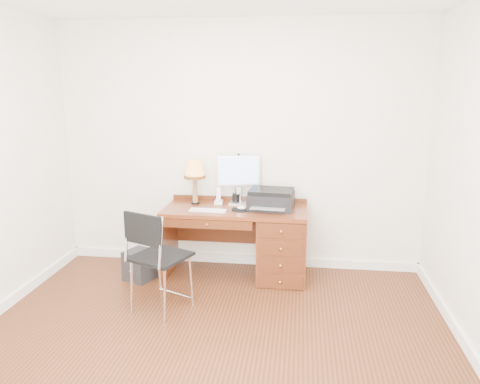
# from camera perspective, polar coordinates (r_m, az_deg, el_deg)

# --- Properties ---
(ground) EXTENTS (4.00, 4.00, 0.00)m
(ground) POSITION_cam_1_polar(r_m,az_deg,el_deg) (3.94, -3.57, -18.02)
(ground) COLOR #3C1C0D
(ground) RESTS_ON ground
(room_shell) EXTENTS (4.00, 4.00, 4.00)m
(room_shell) POSITION_cam_1_polar(r_m,az_deg,el_deg) (4.46, -1.99, -13.31)
(room_shell) COLOR silver
(room_shell) RESTS_ON ground
(desk) EXTENTS (1.50, 0.67, 0.75)m
(desk) POSITION_cam_1_polar(r_m,az_deg,el_deg) (4.99, 3.12, -5.84)
(desk) COLOR maroon
(desk) RESTS_ON ground
(monitor) EXTENTS (0.46, 0.18, 0.53)m
(monitor) POSITION_cam_1_polar(r_m,az_deg,el_deg) (5.07, -0.12, 2.30)
(monitor) COLOR silver
(monitor) RESTS_ON desk
(keyboard) EXTENTS (0.38, 0.12, 0.01)m
(keyboard) POSITION_cam_1_polar(r_m,az_deg,el_deg) (4.83, -3.91, -2.23)
(keyboard) COLOR white
(keyboard) RESTS_ON desk
(mouse_pad) EXTENTS (0.21, 0.21, 0.04)m
(mouse_pad) POSITION_cam_1_polar(r_m,az_deg,el_deg) (4.85, 0.19, -2.06)
(mouse_pad) COLOR black
(mouse_pad) RESTS_ON desk
(printer) EXTENTS (0.49, 0.40, 0.21)m
(printer) POSITION_cam_1_polar(r_m,az_deg,el_deg) (4.91, 3.82, -0.85)
(printer) COLOR black
(printer) RESTS_ON desk
(leg_lamp) EXTENTS (0.23, 0.23, 0.48)m
(leg_lamp) POSITION_cam_1_polar(r_m,az_deg,el_deg) (5.05, -5.55, 2.44)
(leg_lamp) COLOR black
(leg_lamp) RESTS_ON desk
(phone) EXTENTS (0.09, 0.09, 0.18)m
(phone) POSITION_cam_1_polar(r_m,az_deg,el_deg) (5.09, -2.61, -0.86)
(phone) COLOR white
(phone) RESTS_ON desk
(pen_cup) EXTENTS (0.08, 0.08, 0.10)m
(pen_cup) POSITION_cam_1_polar(r_m,az_deg,el_deg) (5.13, -0.49, -0.76)
(pen_cup) COLOR black
(pen_cup) RESTS_ON desk
(chair) EXTENTS (0.59, 0.60, 0.96)m
(chair) POSITION_cam_1_polar(r_m,az_deg,el_deg) (4.24, -9.98, -7.16)
(chair) COLOR black
(chair) RESTS_ON ground
(equipment_box) EXTENTS (0.35, 0.35, 0.31)m
(equipment_box) POSITION_cam_1_polar(r_m,az_deg,el_deg) (5.12, -12.12, -8.70)
(equipment_box) COLOR black
(equipment_box) RESTS_ON ground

